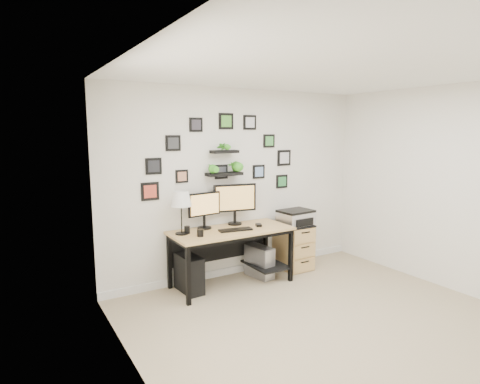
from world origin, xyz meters
TOP-DOWN VIEW (x-y plane):
  - room at (0.00, 1.98)m, footprint 4.00×4.00m
  - desk at (-0.31, 1.67)m, footprint 1.60×0.70m
  - monitor_left at (-0.63, 1.85)m, footprint 0.47×0.20m
  - monitor_right at (-0.17, 1.86)m, footprint 0.60×0.23m
  - keyboard at (-0.33, 1.55)m, footprint 0.45×0.21m
  - mouse at (0.05, 1.60)m, footprint 0.11×0.13m
  - table_lamp at (-1.00, 1.74)m, footprint 0.26×0.26m
  - mug at (-0.85, 1.52)m, footprint 0.08×0.08m
  - pen_cup at (-0.93, 1.73)m, footprint 0.07×0.07m
  - pc_tower_black at (-0.93, 1.71)m, footprint 0.24×0.48m
  - pc_tower_grey at (0.13, 1.68)m, footprint 0.26×0.47m
  - file_cabinet at (0.76, 1.72)m, footprint 0.43×0.53m
  - printer at (0.76, 1.69)m, footprint 0.50×0.41m
  - wall_decor at (-0.28, 1.93)m, footprint 2.29×0.18m

SIDE VIEW (x-z plane):
  - room at x=0.00m, z-range -1.95..2.05m
  - pc_tower_grey at x=0.13m, z-range 0.00..0.44m
  - pc_tower_black at x=-0.93m, z-range 0.00..0.47m
  - file_cabinet at x=0.76m, z-range 0.00..0.67m
  - desk at x=-0.31m, z-range 0.25..1.00m
  - keyboard at x=-0.33m, z-range 0.75..0.77m
  - mouse at x=0.05m, z-range 0.75..0.78m
  - printer at x=0.76m, z-range 0.67..0.89m
  - mug at x=-0.85m, z-range 0.75..0.84m
  - pen_cup at x=-0.93m, z-range 0.75..0.84m
  - monitor_left at x=-0.63m, z-range 0.79..1.27m
  - monitor_right at x=-0.17m, z-range 0.80..1.36m
  - table_lamp at x=-1.00m, z-range 0.91..1.45m
  - wall_decor at x=-0.28m, z-range 1.11..2.20m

